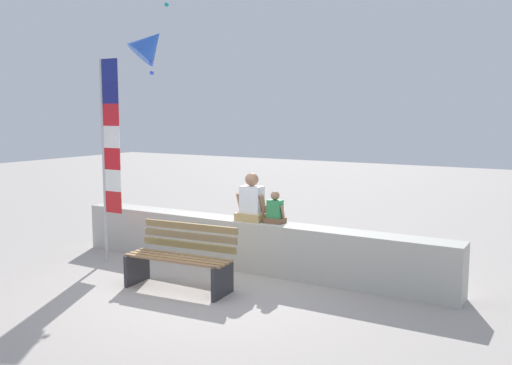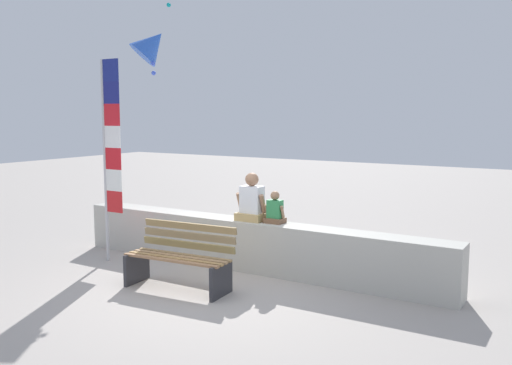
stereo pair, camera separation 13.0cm
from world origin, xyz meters
TOP-DOWN VIEW (x-y plane):
  - ground_plane at (0.00, 0.00)m, footprint 40.00×40.00m
  - seawall_ledge at (0.00, 1.16)m, footprint 6.40×0.45m
  - park_bench at (-0.34, -0.13)m, footprint 1.56×0.73m
  - person_adult at (0.02, 1.19)m, footprint 0.49×0.36m
  - person_child at (0.43, 1.19)m, footprint 0.32×0.23m
  - flag_banner at (-2.17, 0.38)m, footprint 0.38×0.05m
  - kite_blue at (-2.62, 1.95)m, footprint 1.01×1.02m

SIDE VIEW (x-z plane):
  - ground_plane at x=0.00m, z-range 0.00..0.00m
  - seawall_ledge at x=0.00m, z-range 0.00..0.78m
  - park_bench at x=-0.34m, z-range -0.03..0.85m
  - person_child at x=0.43m, z-range 0.72..1.21m
  - person_adult at x=0.02m, z-range 0.69..1.44m
  - flag_banner at x=-2.17m, z-range 0.25..3.53m
  - kite_blue at x=-2.62m, z-range 3.19..4.18m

